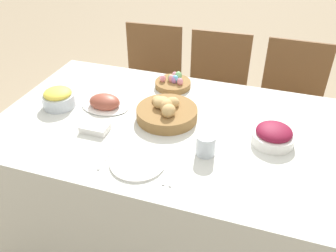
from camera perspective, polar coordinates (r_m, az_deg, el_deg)
The scene contains 16 objects.
ground_plane at distance 2.25m, azimuth 1.38°, elevation -16.46°, with size 12.00×12.00×0.00m, color tan.
dining_table at distance 1.96m, azimuth 1.54°, elevation -9.30°, with size 1.79×1.02×0.78m.
chair_far_right at distance 2.56m, azimuth 18.81°, elevation 3.09°, with size 0.43×0.43×0.91m.
chair_far_left at distance 2.71m, azimuth -2.85°, elevation 6.73°, with size 0.45×0.45×0.91m.
chair_far_center at distance 2.59m, azimuth 7.52°, elevation 5.09°, with size 0.44×0.44×0.91m.
bread_basket at distance 1.75m, azimuth -0.25°, elevation 2.39°, with size 0.30×0.30×0.11m.
egg_basket at distance 2.04m, azimuth 0.82°, elevation 6.96°, with size 0.20×0.20×0.08m.
ham_platter at distance 1.88m, azimuth -10.11°, elevation 3.66°, with size 0.25×0.18×0.08m.
pineapple_bowl at distance 1.93m, azimuth -17.17°, elevation 4.33°, with size 0.17×0.17×0.10m.
beet_salad_bowl at distance 1.65m, azimuth 16.57°, elevation -1.33°, with size 0.19×0.19×0.09m.
dinner_plate at distance 1.49m, azimuth -4.88°, elevation -5.90°, with size 0.23×0.23×0.01m.
fork at distance 1.55m, azimuth -9.73°, elevation -4.85°, with size 0.01×0.18×0.00m.
knife at distance 1.46m, azimuth 0.29°, elevation -7.12°, with size 0.01×0.18×0.00m.
spoon at distance 1.45m, azimuth 1.43°, elevation -7.37°, with size 0.01×0.18×0.00m.
drinking_cup at distance 1.52m, azimuth 6.08°, elevation -3.03°, with size 0.08×0.08×0.09m.
butter_dish at distance 1.71m, azimuth -11.66°, elevation -0.34°, with size 0.13×0.08×0.03m.
Camera 1 is at (0.39, -1.36, 1.75)m, focal length 38.00 mm.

